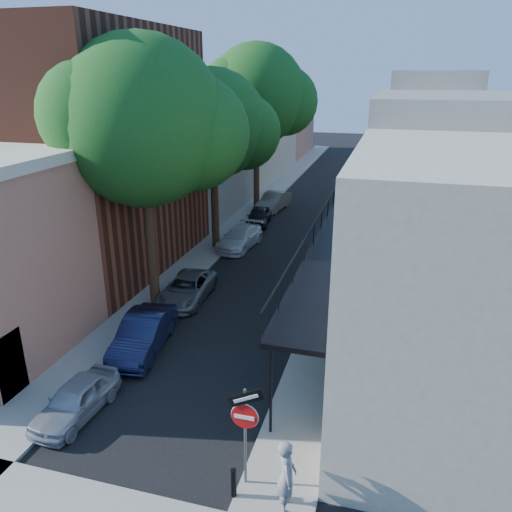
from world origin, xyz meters
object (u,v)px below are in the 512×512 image
Objects in this scene: parked_car_f at (273,201)px; pedestrian at (287,476)px; parked_car_c at (187,289)px; bollard at (234,483)px; parked_car_a at (76,400)px; sign_post at (245,420)px; oak_mid at (221,126)px; oak_near at (155,125)px; parked_car_d at (240,238)px; oak_far at (264,96)px; parked_car_e at (258,217)px; parked_car_b at (143,334)px.

pedestrian reaches higher than parked_car_f.
parked_car_f is (0.03, 16.54, 0.11)m from parked_car_c.
parked_car_a is (-5.60, 1.77, 0.04)m from bollard.
parked_car_a is at bearing 167.25° from sign_post.
parked_car_a is at bearing -87.06° from oak_mid.
sign_post reaches higher than parked_car_a.
bollard is 0.07× the size of oak_near.
parked_car_d is (0.15, 7.65, 0.04)m from parked_car_c.
bollard is (-0.16, -0.47, -1.52)m from sign_post.
oak_far is 3.33× the size of parked_car_e.
oak_mid is (-6.42, 17.73, 6.54)m from bollard.
parked_car_e is (0.75, -4.06, -7.65)m from oak_far.
oak_mid is at bearing -90.41° from oak_far.
pedestrian reaches higher than bollard.
parked_car_a is 16.18m from parked_car_d.
oak_near is at bearing -99.96° from parked_car_e.
parked_car_c is at bearing 93.35° from parked_car_a.
parked_car_a is (0.82, -15.95, -6.50)m from oak_mid.
parked_car_f is at bearing 86.89° from parked_car_c.
parked_car_f is 27.71m from pedestrian.
parked_car_f is (0.80, 17.08, -7.20)m from oak_near.
bollard is 5.87m from parked_car_a.
oak_near reaches higher than parked_car_d.
bollard is 11.73m from parked_car_c.
parked_car_f reaches higher than parked_car_a.
oak_near is at bearing 123.12° from bollard.
sign_post is 1.60m from bollard.
parked_car_f is (-5.72, 26.37, -1.36)m from sign_post.
parked_car_d is at bearing -81.88° from parked_car_f.
oak_mid reaches higher than parked_car_a.
oak_near is 8.01m from oak_mid.
sign_post is 0.73× the size of parked_car_c.
oak_mid is 2.42× the size of parked_car_d.
bollard is 18.76m from parked_car_d.
oak_mid reaches higher than parked_car_e.
oak_far is 7.62m from parked_car_f.
bollard is 19.96m from oak_mid.
parked_car_c is 7.65m from parked_car_d.
oak_mid is (-0.05, 7.97, -0.82)m from oak_near.
parked_car_c is (0.77, 0.54, -7.31)m from oak_near.
pedestrian reaches higher than parked_car_b.
parked_car_e is at bearing 0.74° from pedestrian.
oak_near is at bearing 125.09° from sign_post.
oak_far is at bearing 84.86° from parked_car_b.
pedestrian reaches higher than parked_car_c.
sign_post reaches higher than parked_car_c.
bollard is 0.19× the size of parked_car_b.
sign_post is at bearing -9.40° from parked_car_a.
oak_near is 0.96× the size of oak_far.
oak_far reaches higher than parked_car_c.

